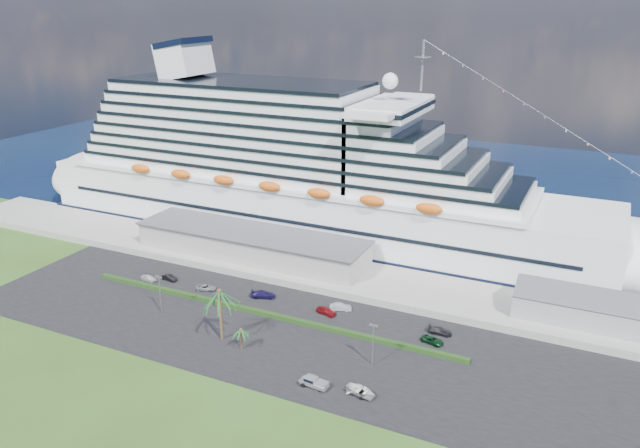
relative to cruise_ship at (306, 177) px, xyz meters
The scene contains 22 objects.
ground 69.56m from the cruise_ship, 71.40° to the right, with size 420.00×420.00×0.00m, color #2C4517.
asphalt_lot 59.58m from the cruise_ship, 67.89° to the right, with size 140.00×38.00×0.12m, color black.
wharf 35.90m from the cruise_ship, 48.10° to the right, with size 240.00×20.00×1.80m, color gray.
water 71.40m from the cruise_ship, 71.93° to the left, with size 420.00×160.00×0.02m, color black.
cruise_ship is the anchor object (origin of this frame).
terminal_building 26.92m from the cruise_ship, 98.22° to the right, with size 61.00×15.00×6.30m.
port_shed 78.32m from the cruise_ship, 18.08° to the right, with size 24.00×12.31×7.37m.
hedge 52.41m from the cruise_ship, 74.26° to the right, with size 88.00×1.10×0.90m, color black.
lamp_post_left 57.50m from the cruise_ship, 96.59° to the right, with size 1.60×0.35×8.27m.
lamp_post_right 70.64m from the cruise_ship, 53.44° to the right, with size 1.60×0.35×8.27m.
palm_tall 61.56m from the cruise_ship, 79.12° to the right, with size 8.82×8.82×11.13m.
palm_short 65.13m from the cruise_ship, 74.52° to the right, with size 3.53×3.53×4.56m.
parked_car_0 51.32m from the cruise_ship, 113.15° to the right, with size 1.66×4.13×1.41m, color silver.
parked_car_1 47.85m from the cruise_ship, 109.50° to the right, with size 1.47×4.21×1.39m, color black.
parked_car_2 46.23m from the cruise_ship, 95.34° to the right, with size 2.10×4.56×1.27m, color gray.
parked_car_3 44.90m from the cruise_ship, 76.62° to the right, with size 2.22×5.46×1.58m, color #191242.
parked_car_4 51.72m from the cruise_ship, 58.45° to the right, with size 1.85×4.59×1.56m, color maroon.
parked_car_5 50.46m from the cruise_ship, 54.58° to the right, with size 1.62×4.66×1.53m, color #AEB2B6.
parked_car_6 67.90m from the cruise_ship, 41.68° to the right, with size 2.09×4.54×1.26m, color black.
parked_car_7 65.62m from the cruise_ship, 38.70° to the right, with size 1.96×4.81×1.40m, color black.
pickup_truck 76.92m from the cruise_ship, 62.43° to the right, with size 5.19×2.29×1.78m.
boat_trailer 80.22m from the cruise_ship, 56.75° to the right, with size 6.18×4.55×1.71m.
Camera 1 is at (53.47, -84.79, 62.74)m, focal length 35.00 mm.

